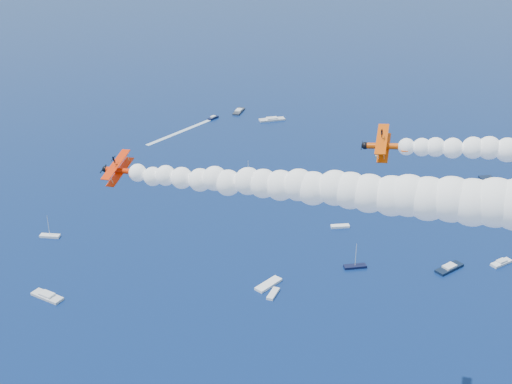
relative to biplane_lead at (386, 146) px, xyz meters
The scene contains 5 objects.
biplane_lead is the anchor object (origin of this frame).
biplane_trail 42.74m from the biplane_lead, 143.24° to the right, with size 6.50×7.29×4.39m, color #F12B05, non-canonical shape.
smoke_trail_trail 21.08m from the biplane_lead, 87.28° to the right, with size 71.77×15.58×12.80m, color white, non-canonical shape.
spectator_boats 103.41m from the biplane_lead, 95.28° to the left, with size 233.85×166.39×0.70m.
boat_wakes 91.63m from the biplane_lead, 108.97° to the left, with size 222.96×126.12×0.04m.
Camera 1 is at (41.37, -68.54, 96.75)m, focal length 46.54 mm.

